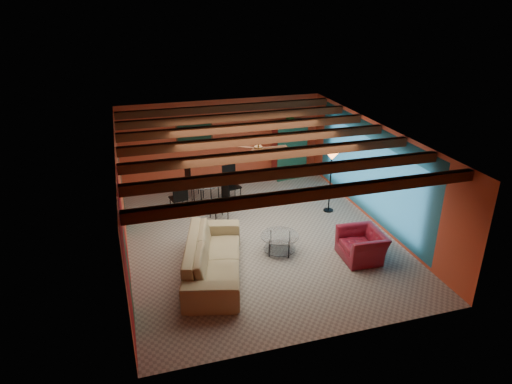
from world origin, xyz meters
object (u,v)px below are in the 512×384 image
object	(u,v)px
floor_lamp	(330,182)
dining_table	(206,190)
armoire	(289,150)
armchair	(362,245)
sofa	(214,257)
coffee_table	(280,244)
potted_plant	(290,116)
vase	(205,168)

from	to	relation	value
floor_lamp	dining_table	bearing A→B (deg)	160.16
armoire	floor_lamp	world-z (taller)	armoire
armchair	floor_lamp	world-z (taller)	floor_lamp
sofa	coffee_table	world-z (taller)	sofa
armchair	coffee_table	distance (m)	1.93
coffee_table	floor_lamp	distance (m)	2.82
armoire	armchair	bearing A→B (deg)	-100.53
sofa	armchair	distance (m)	3.47
dining_table	floor_lamp	xyz separation A→B (m)	(3.31, -1.19, 0.33)
armchair	sofa	bearing A→B (deg)	-93.14
coffee_table	potted_plant	world-z (taller)	potted_plant
vase	armoire	bearing A→B (deg)	27.70
dining_table	armoire	world-z (taller)	armoire
floor_lamp	sofa	bearing A→B (deg)	-149.67
armoire	floor_lamp	size ratio (longest dim) A/B	1.04
vase	coffee_table	bearing A→B (deg)	-67.75
sofa	armchair	xyz separation A→B (m)	(3.45, -0.33, -0.09)
sofa	coffee_table	bearing A→B (deg)	-60.34
sofa	armoire	distance (m)	6.26
armchair	armoire	distance (m)	5.44
sofa	floor_lamp	size ratio (longest dim) A/B	1.65
coffee_table	sofa	bearing A→B (deg)	-164.91
dining_table	potted_plant	xyz separation A→B (m)	(3.15, 1.65, 1.52)
sofa	armoire	world-z (taller)	armoire
dining_table	floor_lamp	size ratio (longest dim) A/B	1.22
dining_table	vase	distance (m)	0.66
floor_lamp	potted_plant	size ratio (longest dim) A/B	3.90
dining_table	sofa	bearing A→B (deg)	-98.16
armoire	potted_plant	bearing A→B (deg)	0.00
armoire	potted_plant	world-z (taller)	potted_plant
armchair	armoire	bearing A→B (deg)	-179.64
armoire	vase	distance (m)	3.57
dining_table	floor_lamp	bearing A→B (deg)	-19.84
dining_table	potted_plant	bearing A→B (deg)	27.70
armoire	vase	xyz separation A→B (m)	(-3.15, -1.65, 0.29)
sofa	vase	distance (m)	3.54
armchair	dining_table	xyz separation A→B (m)	(-2.96, 3.75, 0.22)
sofa	coffee_table	xyz separation A→B (m)	(1.70, 0.46, -0.20)
dining_table	floor_lamp	world-z (taller)	floor_lamp
potted_plant	vase	bearing A→B (deg)	-152.30
sofa	vase	size ratio (longest dim) A/B	15.84
dining_table	armchair	bearing A→B (deg)	-51.68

